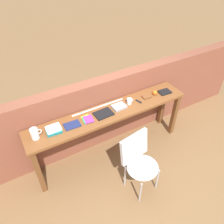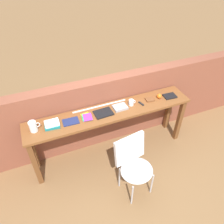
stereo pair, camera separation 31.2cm
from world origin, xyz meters
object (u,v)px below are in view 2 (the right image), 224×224
pitcher_white (33,126)px  book_stack_leftmost (52,124)px  leather_journal_brown (150,100)px  book_repair_rightmost (170,96)px  multitool_folded (141,104)px  sports_ball_small (159,96)px  mug (131,103)px  magazine_cycling (71,122)px  book_open_centre (103,113)px  pamphlet_pile_colourful (87,117)px  chair_white_moulded (134,163)px

pitcher_white → book_stack_leftmost: bearing=0.6°
leather_journal_brown → book_repair_rightmost: (0.34, -0.04, -0.00)m
multitool_folded → sports_ball_small: bearing=4.9°
mug → book_repair_rightmost: 0.66m
magazine_cycling → book_repair_rightmost: (1.60, -0.01, 0.00)m
pitcher_white → book_repair_rightmost: pitcher_white is taller
pitcher_white → magazine_cycling: size_ratio=0.84×
book_stack_leftmost → magazine_cycling: book_stack_leftmost is taller
pitcher_white → mug: (1.42, 0.01, -0.03)m
book_open_centre → leather_journal_brown: bearing=-0.6°
leather_journal_brown → mug: bearing=-176.2°
leather_journal_brown → sports_ball_small: 0.16m
sports_ball_small → book_open_centre: bearing=-178.7°
pamphlet_pile_colourful → book_repair_rightmost: book_repair_rightmost is taller
chair_white_moulded → magazine_cycling: bearing=131.5°
mug → sports_ball_small: (0.48, -0.01, -0.01)m
mug → multitool_folded: (0.15, -0.04, -0.04)m
multitool_folded → book_repair_rightmost: bearing=-0.2°
book_repair_rightmost → magazine_cycling: bearing=-176.1°
magazine_cycling → pamphlet_pile_colourful: bearing=4.1°
sports_ball_small → book_repair_rightmost: bearing=-9.6°
leather_journal_brown → chair_white_moulded: bearing=-125.8°
book_stack_leftmost → pamphlet_pile_colourful: book_stack_leftmost is taller
mug → book_open_centre: bearing=-176.3°
multitool_folded → sports_ball_small: (0.33, 0.03, 0.03)m
chair_white_moulded → pitcher_white: bearing=146.8°
pitcher_white → sports_ball_small: pitcher_white is taller
pamphlet_pile_colourful → book_repair_rightmost: (1.36, -0.02, 0.00)m
book_stack_leftmost → book_open_centre: bearing=-1.4°
book_open_centre → multitool_folded: bearing=-3.3°
leather_journal_brown → book_open_centre: bearing=-173.8°
magazine_cycling → sports_ball_small: sports_ball_small is taller
multitool_folded → mug: bearing=166.1°
book_repair_rightmost → leather_journal_brown: bearing=178.1°
pitcher_white → multitool_folded: bearing=-0.8°
pitcher_white → mug: bearing=0.6°
multitool_folded → chair_white_moulded: bearing=-122.4°
chair_white_moulded → leather_journal_brown: bearing=50.1°
book_open_centre → sports_ball_small: sports_ball_small is taller
magazine_cycling → multitool_folded: 1.09m
pitcher_white → leather_journal_brown: size_ratio=1.41×
magazine_cycling → book_repair_rightmost: size_ratio=1.12×
mug → book_repair_rightmost: mug is taller
book_stack_leftmost → leather_journal_brown: bearing=0.4°
book_stack_leftmost → pitcher_white: bearing=-179.4°
book_open_centre → sports_ball_small: (0.94, 0.02, 0.03)m
book_stack_leftmost → multitool_folded: bearing=-1.1°
mug → book_repair_rightmost: (0.66, -0.04, -0.03)m
pamphlet_pile_colourful → book_open_centre: bearing=-2.0°
pitcher_white → magazine_cycling: 0.49m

